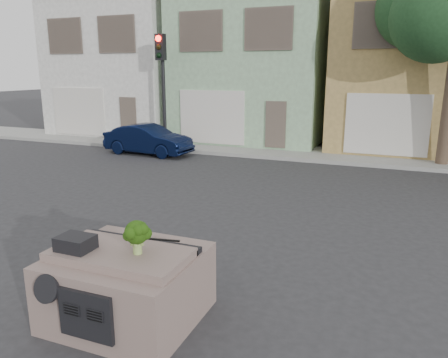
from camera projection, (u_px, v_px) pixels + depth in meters
The scene contains 11 objects.
ground_plane at pixel (211, 244), 9.13m from camera, with size 120.00×120.00×0.00m, color #303033.
sidewalk at pixel (310, 154), 18.56m from camera, with size 40.00×3.00×0.15m, color gray.
townhouse_white at pixel (137, 66), 25.25m from camera, with size 7.20×8.20×7.55m, color silver.
townhouse_mint at pixel (261, 65), 22.53m from camera, with size 7.20×8.20×7.55m, color #8EB68C.
townhouse_tan at pixel (419, 65), 19.80m from camera, with size 7.20×8.20×7.55m, color #AA8C4E.
navy_sedan at pixel (149, 154), 18.86m from camera, with size 1.35×3.88×1.28m, color black.
traffic_signal at pixel (163, 93), 19.42m from camera, with size 0.40×0.40×5.10m, color black.
car_dashboard at pixel (128, 283), 6.30m from camera, with size 2.00×1.80×1.12m, color #7C665E.
instrument_hump at pixel (76, 243), 6.04m from camera, with size 0.48×0.38×0.20m, color black.
wiper_arm at pixel (157, 239), 6.40m from camera, with size 0.70×0.03×0.02m, color black.
broccoli at pixel (137, 237), 5.87m from camera, with size 0.39×0.39×0.48m, color #1A3709.
Camera 1 is at (3.44, -7.81, 3.55)m, focal length 35.00 mm.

